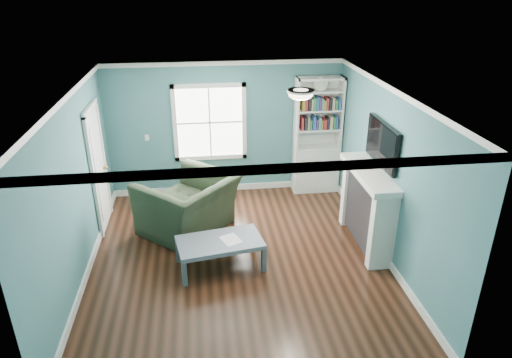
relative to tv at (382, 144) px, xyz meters
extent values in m
plane|color=black|center=(-2.20, -0.20, -1.72)|extent=(5.00, 5.00, 0.00)
plane|color=#397273|center=(-2.20, 2.30, -0.43)|extent=(4.50, 0.00, 4.50)
plane|color=#397273|center=(-2.20, -2.70, -0.43)|extent=(4.50, 0.00, 4.50)
plane|color=#397273|center=(-4.45, -0.20, -0.43)|extent=(0.00, 5.00, 5.00)
plane|color=#397273|center=(0.05, -0.20, -0.43)|extent=(0.00, 5.00, 5.00)
plane|color=white|center=(-2.20, -0.20, 0.88)|extent=(5.00, 5.00, 0.00)
cube|color=white|center=(-2.20, 2.28, -1.66)|extent=(4.50, 0.03, 0.12)
cube|color=white|center=(-4.44, -0.20, -1.66)|extent=(0.03, 5.00, 0.12)
cube|color=white|center=(0.03, -0.20, -1.66)|extent=(0.03, 5.00, 0.12)
cube|color=white|center=(-2.20, 2.28, 0.84)|extent=(4.50, 0.04, 0.08)
cube|color=white|center=(-2.20, -2.68, 0.84)|extent=(4.50, 0.04, 0.08)
cube|color=white|center=(-4.43, -0.20, 0.84)|extent=(0.04, 5.00, 0.08)
cube|color=white|center=(0.03, -0.20, 0.84)|extent=(0.04, 5.00, 0.08)
cube|color=white|center=(-2.50, 2.29, -0.27)|extent=(1.24, 0.01, 1.34)
cube|color=white|center=(-3.16, 2.28, -0.27)|extent=(0.08, 0.06, 1.50)
cube|color=white|center=(-1.84, 2.28, -0.27)|extent=(0.08, 0.06, 1.50)
cube|color=white|center=(-2.50, 2.28, -0.98)|extent=(1.40, 0.06, 0.08)
cube|color=white|center=(-2.50, 2.28, 0.44)|extent=(1.40, 0.06, 0.08)
cube|color=white|center=(-2.50, 2.28, -0.27)|extent=(1.24, 0.03, 0.03)
cube|color=white|center=(-2.50, 2.28, -0.27)|extent=(0.03, 0.03, 1.34)
cube|color=silver|center=(-0.43, 2.10, -1.27)|extent=(0.90, 0.35, 0.90)
cube|color=silver|center=(-0.86, 2.10, -0.12)|extent=(0.04, 0.35, 1.40)
cube|color=silver|center=(0.00, 2.10, -0.12)|extent=(0.04, 0.35, 1.40)
cube|color=silver|center=(-0.43, 2.26, -0.12)|extent=(0.90, 0.02, 1.40)
cube|color=silver|center=(-0.43, 2.10, 0.55)|extent=(0.90, 0.35, 0.04)
cube|color=silver|center=(-0.43, 2.10, -0.80)|extent=(0.84, 0.33, 0.03)
cube|color=silver|center=(-0.43, 2.10, -0.42)|extent=(0.84, 0.33, 0.03)
cube|color=silver|center=(-0.43, 2.10, -0.04)|extent=(0.84, 0.33, 0.03)
cube|color=silver|center=(-0.43, 2.10, 0.32)|extent=(0.84, 0.33, 0.03)
cube|color=maroon|center=(-0.43, 2.08, -0.30)|extent=(0.70, 0.25, 0.22)
cube|color=black|center=(-0.43, 2.08, 0.08)|extent=(0.70, 0.25, 0.22)
cylinder|color=beige|center=(-0.43, 2.05, 0.46)|extent=(0.26, 0.06, 0.26)
cube|color=black|center=(-0.11, 0.00, -1.12)|extent=(0.30, 1.20, 1.10)
cube|color=black|center=(-0.13, 0.00, -1.32)|extent=(0.22, 0.65, 0.70)
cube|color=silver|center=(-0.13, -0.67, -1.12)|extent=(0.36, 0.16, 1.20)
cube|color=silver|center=(-0.13, 0.67, -1.12)|extent=(0.36, 0.16, 1.20)
cube|color=silver|center=(-0.15, 0.00, -0.47)|extent=(0.44, 1.58, 0.10)
cube|color=black|center=(0.00, 0.00, 0.00)|extent=(0.06, 1.10, 0.65)
cube|color=silver|center=(-4.43, 1.20, -0.70)|extent=(0.04, 0.80, 2.05)
cube|color=white|center=(-4.42, 0.75, -0.70)|extent=(0.05, 0.08, 2.13)
cube|color=white|center=(-4.42, 1.65, -0.70)|extent=(0.05, 0.08, 2.13)
cube|color=white|center=(-4.42, 1.20, 0.36)|extent=(0.05, 0.98, 0.08)
sphere|color=#BF8C3F|center=(-4.37, 1.50, -0.77)|extent=(0.07, 0.07, 0.07)
ellipsoid|color=white|center=(-1.30, -0.10, 0.82)|extent=(0.34, 0.34, 0.15)
cylinder|color=white|center=(-1.30, -0.10, 0.86)|extent=(0.38, 0.38, 0.03)
cube|color=white|center=(-3.70, 2.28, -0.52)|extent=(0.08, 0.01, 0.12)
imported|color=black|center=(-2.96, 0.82, -1.09)|extent=(1.67, 1.71, 1.27)
cube|color=#4A5359|center=(-3.02, -0.75, -1.53)|extent=(0.08, 0.08, 0.38)
cube|color=#4A5359|center=(-1.86, -0.56, -1.53)|extent=(0.08, 0.08, 0.38)
cube|color=#4A5359|center=(-3.12, -0.15, -1.53)|extent=(0.08, 0.08, 0.38)
cube|color=#4A5359|center=(-1.96, 0.05, -1.53)|extent=(0.08, 0.08, 0.38)
cube|color=slate|center=(-2.49, -0.35, -1.31)|extent=(1.34, 0.88, 0.07)
cube|color=white|center=(-2.33, -0.35, -1.27)|extent=(0.35, 0.39, 0.00)
camera|label=1|loc=(-2.69, -6.13, 2.32)|focal=32.00mm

